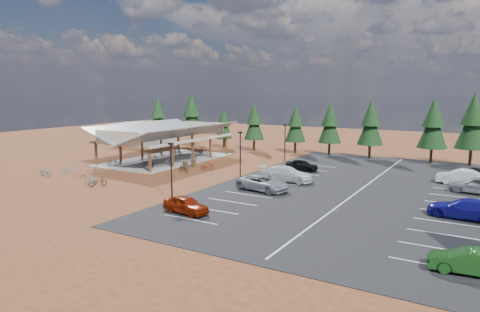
% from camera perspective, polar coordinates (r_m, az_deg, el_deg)
% --- Properties ---
extents(ground, '(140.00, 140.00, 0.00)m').
position_cam_1_polar(ground, '(49.52, -6.14, -2.58)').
color(ground, '#592D17').
rests_on(ground, ground).
extents(asphalt_lot, '(27.00, 44.00, 0.04)m').
position_cam_1_polar(asphalt_lot, '(44.27, 15.99, -4.20)').
color(asphalt_lot, black).
rests_on(asphalt_lot, ground).
extents(concrete_pad, '(10.60, 18.60, 0.10)m').
position_cam_1_polar(concrete_pad, '(61.05, -9.76, -0.47)').
color(concrete_pad, gray).
rests_on(concrete_pad, ground).
extents(bike_pavilion, '(11.65, 19.40, 4.97)m').
position_cam_1_polar(bike_pavilion, '(60.57, -9.85, 3.06)').
color(bike_pavilion, brown).
rests_on(bike_pavilion, concrete_pad).
extents(outbuilding, '(11.00, 7.00, 3.90)m').
position_cam_1_polar(outbuilding, '(78.20, -12.43, 2.91)').
color(outbuilding, '#ADA593').
rests_on(outbuilding, ground).
extents(lamp_post_0, '(0.50, 0.25, 5.14)m').
position_cam_1_polar(lamp_post_0, '(38.21, -9.15, -1.46)').
color(lamp_post_0, black).
rests_on(lamp_post_0, ground).
extents(lamp_post_1, '(0.50, 0.25, 5.14)m').
position_cam_1_polar(lamp_post_1, '(47.93, 0.03, 0.70)').
color(lamp_post_1, black).
rests_on(lamp_post_1, ground).
extents(lamp_post_2, '(0.50, 0.25, 5.14)m').
position_cam_1_polar(lamp_post_2, '(58.50, 6.02, 2.11)').
color(lamp_post_2, black).
rests_on(lamp_post_2, ground).
extents(trash_bin_0, '(0.60, 0.60, 0.90)m').
position_cam_1_polar(trash_bin_0, '(53.52, -7.32, -1.26)').
color(trash_bin_0, '#453118').
rests_on(trash_bin_0, ground).
extents(trash_bin_1, '(0.60, 0.60, 0.90)m').
position_cam_1_polar(trash_bin_1, '(55.15, -6.21, -0.95)').
color(trash_bin_1, '#453118').
rests_on(trash_bin_1, ground).
extents(pine_0, '(3.54, 3.54, 8.25)m').
position_cam_1_polar(pine_0, '(81.48, -10.84, 5.31)').
color(pine_0, '#382314').
rests_on(pine_0, ground).
extents(pine_1, '(3.96, 3.96, 9.22)m').
position_cam_1_polar(pine_1, '(76.13, -6.46, 5.62)').
color(pine_1, '#382314').
rests_on(pine_1, ground).
extents(pine_2, '(2.83, 2.83, 6.60)m').
position_cam_1_polar(pine_2, '(72.76, -2.17, 4.26)').
color(pine_2, '#382314').
rests_on(pine_2, ground).
extents(pine_3, '(3.28, 3.28, 7.64)m').
position_cam_1_polar(pine_3, '(69.00, 1.89, 4.56)').
color(pine_3, '#382314').
rests_on(pine_3, ground).
extents(pine_4, '(3.20, 3.20, 7.45)m').
position_cam_1_polar(pine_4, '(66.95, 7.41, 4.26)').
color(pine_4, '#382314').
rests_on(pine_4, ground).
extents(pine_5, '(3.42, 3.42, 7.96)m').
position_cam_1_polar(pine_5, '(65.26, 11.92, 4.31)').
color(pine_5, '#382314').
rests_on(pine_5, ground).
extents(pine_6, '(3.64, 3.64, 8.47)m').
position_cam_1_polar(pine_6, '(63.26, 17.04, 4.26)').
color(pine_6, '#382314').
rests_on(pine_6, ground).
extents(pine_7, '(3.79, 3.79, 8.82)m').
position_cam_1_polar(pine_7, '(61.74, 24.36, 3.97)').
color(pine_7, '#382314').
rests_on(pine_7, ground).
extents(pine_8, '(4.09, 4.09, 9.53)m').
position_cam_1_polar(pine_8, '(61.71, 28.65, 4.08)').
color(pine_8, '#382314').
rests_on(pine_8, ground).
extents(bike_0, '(1.88, 0.80, 0.96)m').
position_cam_1_polar(bike_0, '(57.34, -16.61, -0.76)').
color(bike_0, black).
rests_on(bike_0, concrete_pad).
extents(bike_1, '(1.67, 0.83, 0.97)m').
position_cam_1_polar(bike_1, '(61.15, -11.63, -0.00)').
color(bike_1, '#97989F').
rests_on(bike_1, concrete_pad).
extents(bike_2, '(1.66, 0.95, 0.83)m').
position_cam_1_polar(bike_2, '(64.78, -8.46, 0.50)').
color(bike_2, navy).
rests_on(bike_2, concrete_pad).
extents(bike_3, '(1.87, 0.85, 1.08)m').
position_cam_1_polar(bike_3, '(67.19, -8.98, 0.89)').
color(bike_3, maroon).
rests_on(bike_3, concrete_pad).
extents(bike_4, '(1.91, 0.82, 0.97)m').
position_cam_1_polar(bike_4, '(55.34, -12.11, -0.92)').
color(bike_4, black).
rests_on(bike_4, concrete_pad).
extents(bike_5, '(1.62, 0.57, 0.95)m').
position_cam_1_polar(bike_5, '(56.64, -9.44, -0.63)').
color(bike_5, '#989AA0').
rests_on(bike_5, concrete_pad).
extents(bike_6, '(1.57, 0.58, 0.82)m').
position_cam_1_polar(bike_6, '(60.82, -6.33, 0.01)').
color(bike_6, '#255794').
rests_on(bike_6, concrete_pad).
extents(bike_7, '(1.82, 0.99, 1.05)m').
position_cam_1_polar(bike_7, '(66.55, -4.88, 0.88)').
color(bike_7, maroon).
rests_on(bike_7, concrete_pad).
extents(bike_9, '(1.18, 1.61, 0.96)m').
position_cam_1_polar(bike_9, '(54.12, -22.01, -1.69)').
color(bike_9, gray).
rests_on(bike_9, ground).
extents(bike_10, '(1.80, 0.68, 0.94)m').
position_cam_1_polar(bike_10, '(53.42, -24.52, -1.99)').
color(bike_10, '#164B8A').
rests_on(bike_10, ground).
extents(bike_12, '(1.43, 1.93, 0.97)m').
position_cam_1_polar(bike_12, '(45.93, -18.43, -3.26)').
color(bike_12, black).
rests_on(bike_12, ground).
extents(bike_13, '(1.88, 0.59, 1.12)m').
position_cam_1_polar(bike_13, '(47.17, -19.33, -2.90)').
color(bike_13, gray).
rests_on(bike_13, ground).
extents(bike_14, '(0.80, 1.87, 0.96)m').
position_cam_1_polar(bike_14, '(54.24, -7.27, -1.10)').
color(bike_14, navy).
rests_on(bike_14, ground).
extents(bike_15, '(1.65, 1.27, 0.99)m').
position_cam_1_polar(bike_15, '(52.66, -4.37, -1.33)').
color(bike_15, maroon).
rests_on(bike_15, ground).
extents(bike_16, '(1.66, 0.77, 0.84)m').
position_cam_1_polar(bike_16, '(51.63, -7.56, -1.67)').
color(bike_16, black).
rests_on(bike_16, ground).
extents(car_0, '(4.19, 2.10, 1.37)m').
position_cam_1_polar(car_0, '(34.28, -7.23, -6.45)').
color(car_0, maroon).
rests_on(car_0, asphalt_lot).
extents(car_2, '(5.67, 3.26, 1.49)m').
position_cam_1_polar(car_2, '(41.58, 3.06, -3.62)').
color(car_2, gray).
rests_on(car_2, asphalt_lot).
extents(car_3, '(5.80, 2.71, 1.64)m').
position_cam_1_polar(car_3, '(45.93, 6.21, -2.38)').
color(car_3, silver).
rests_on(car_3, asphalt_lot).
extents(car_4, '(3.92, 1.59, 1.33)m').
position_cam_1_polar(car_4, '(52.52, 8.23, -1.19)').
color(car_4, black).
rests_on(car_4, asphalt_lot).
extents(car_5, '(4.18, 1.80, 1.34)m').
position_cam_1_polar(car_5, '(26.25, 28.21, -12.28)').
color(car_5, '#1C501A').
rests_on(car_5, asphalt_lot).
extents(car_7, '(5.51, 2.68, 1.54)m').
position_cam_1_polar(car_7, '(36.79, 27.78, -6.22)').
color(car_7, navy).
rests_on(car_7, asphalt_lot).
extents(car_8, '(4.91, 2.44, 1.61)m').
position_cam_1_polar(car_8, '(46.04, 28.99, -3.43)').
color(car_8, gray).
rests_on(car_8, asphalt_lot).
extents(car_9, '(4.83, 2.12, 1.54)m').
position_cam_1_polar(car_9, '(49.98, 27.30, -2.46)').
color(car_9, white).
rests_on(car_9, asphalt_lot).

